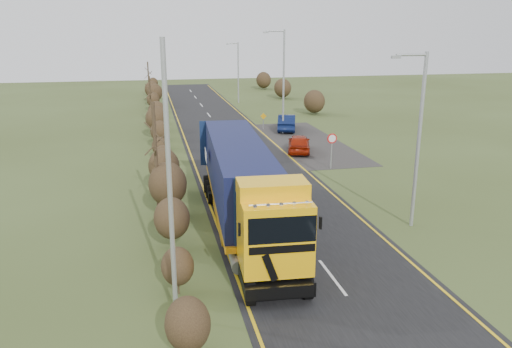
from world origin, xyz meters
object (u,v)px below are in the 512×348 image
at_px(lorry, 243,183).
at_px(car_blue_sedan, 287,122).
at_px(speed_sign, 332,144).
at_px(car_red_hatchback, 299,143).
at_px(streetlight_near, 417,134).

relative_size(lorry, car_blue_sedan, 3.26).
xyz_separation_m(lorry, speed_sign, (8.12, 9.60, -0.61)).
bearing_deg(lorry, speed_sign, 53.26).
bearing_deg(speed_sign, car_red_hatchback, 98.03).
bearing_deg(streetlight_near, speed_sign, 90.52).
xyz_separation_m(car_red_hatchback, streetlight_near, (0.84, -16.16, 3.94)).
xyz_separation_m(car_blue_sedan, streetlight_near, (-0.61, -25.04, 3.88)).
bearing_deg(car_blue_sedan, lorry, 86.30).
distance_m(lorry, car_blue_sedan, 25.39).
relative_size(car_blue_sedan, streetlight_near, 0.55).
height_order(car_red_hatchback, streetlight_near, streetlight_near).
bearing_deg(streetlight_near, car_blue_sedan, 88.60).
height_order(car_blue_sedan, speed_sign, speed_sign).
distance_m(car_red_hatchback, streetlight_near, 16.66).
relative_size(car_blue_sedan, speed_sign, 1.85).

